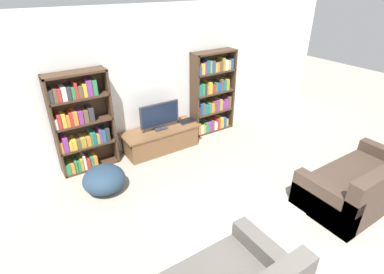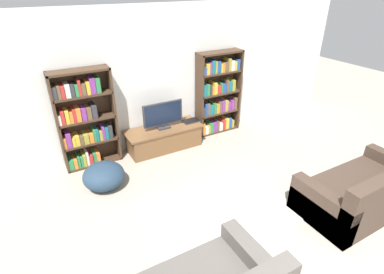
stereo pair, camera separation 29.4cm
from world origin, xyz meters
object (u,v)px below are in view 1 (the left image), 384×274
Objects in this scene: television at (160,116)px; laptop at (187,121)px; couch_right_sofa at (361,185)px; beanbag_ottoman at (104,179)px; tv_stand at (161,139)px; bookshelf_left at (81,123)px; bookshelf_right at (212,94)px.

television reaches higher than laptop.
couch_right_sofa is 2.80× the size of beanbag_ottoman.
television is at bearing 120.45° from couch_right_sofa.
beanbag_ottoman is at bearing -153.78° from tv_stand.
bookshelf_left is 2.62× the size of beanbag_ottoman.
tv_stand is 1.50m from beanbag_ottoman.
bookshelf_left reaches higher than television.
couch_right_sofa reaches higher than tv_stand.
laptop reaches higher than beanbag_ottoman.
tv_stand is at bearing 90.00° from television.
bookshelf_left reaches higher than tv_stand.
bookshelf_left is 5.08× the size of laptop.
laptop is at bearing 111.04° from couch_right_sofa.
bookshelf_left reaches higher than couch_right_sofa.
tv_stand is 1.89× the size of television.
television is (0.00, -0.01, 0.49)m from tv_stand.
bookshelf_right reaches higher than beanbag_ottoman.
tv_stand is at bearing 179.80° from laptop.
bookshelf_right is 0.94× the size of couch_right_sofa.
bookshelf_left is 1.52m from tv_stand.
bookshelf_left is at bearing 173.28° from tv_stand.
laptop is 0.52× the size of beanbag_ottoman.
couch_right_sofa is at bearing -59.55° from television.
bookshelf_right is at bearing 7.16° from television.
laptop is (0.60, 0.01, -0.26)m from television.
laptop reaches higher than tv_stand.
tv_stand is 0.64m from laptop.
couch_right_sofa is at bearing -82.23° from bookshelf_right.
couch_right_sofa is (1.74, -2.97, 0.05)m from tv_stand.
tv_stand is (1.37, -0.16, -0.62)m from bookshelf_left.
beanbag_ottoman is at bearing 143.22° from couch_right_sofa.
beanbag_ottoman is (-2.66, -0.82, -0.61)m from bookshelf_right.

